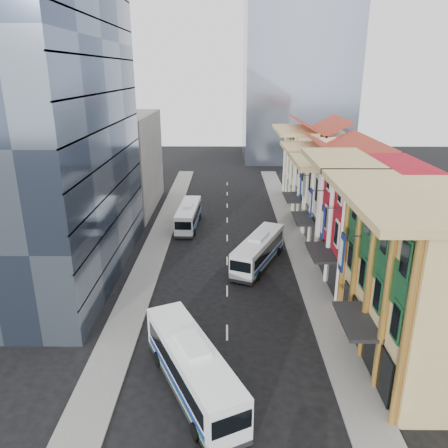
{
  "coord_description": "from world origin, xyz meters",
  "views": [
    {
      "loc": [
        -0.03,
        -22.15,
        19.81
      ],
      "look_at": [
        -0.35,
        22.01,
        4.32
      ],
      "focal_mm": 35.0,
      "sensor_mm": 36.0,
      "label": 1
    }
  ],
  "objects_px": {
    "office_tower": "(45,126)",
    "bus_left_far": "(188,215)",
    "bus_left_near": "(192,366)",
    "shophouse_tan": "(430,283)",
    "bus_right": "(259,250)"
  },
  "relations": [
    {
      "from": "office_tower",
      "to": "bus_left_far",
      "type": "xyz_separation_m",
      "value": [
        11.82,
        14.19,
        -13.37
      ]
    },
    {
      "from": "office_tower",
      "to": "bus_left_near",
      "type": "bearing_deg",
      "value": -50.23
    },
    {
      "from": "shophouse_tan",
      "to": "bus_right",
      "type": "xyz_separation_m",
      "value": [
        -10.63,
        16.02,
        -4.28
      ]
    },
    {
      "from": "office_tower",
      "to": "bus_left_far",
      "type": "distance_m",
      "value": 22.8
    },
    {
      "from": "office_tower",
      "to": "bus_left_near",
      "type": "xyz_separation_m",
      "value": [
        14.76,
        -17.74,
        -13.13
      ]
    },
    {
      "from": "bus_left_near",
      "to": "bus_left_far",
      "type": "bearing_deg",
      "value": 69.71
    },
    {
      "from": "office_tower",
      "to": "bus_left_far",
      "type": "relative_size",
      "value": 2.94
    },
    {
      "from": "bus_left_near",
      "to": "bus_left_far",
      "type": "height_order",
      "value": "bus_left_near"
    },
    {
      "from": "shophouse_tan",
      "to": "bus_left_far",
      "type": "bearing_deg",
      "value": 124.24
    },
    {
      "from": "bus_right",
      "to": "bus_left_near",
      "type": "bearing_deg",
      "value": -82.67
    },
    {
      "from": "office_tower",
      "to": "bus_right",
      "type": "bearing_deg",
      "value": 5.65
    },
    {
      "from": "office_tower",
      "to": "bus_left_far",
      "type": "bearing_deg",
      "value": 50.21
    },
    {
      "from": "shophouse_tan",
      "to": "bus_left_near",
      "type": "bearing_deg",
      "value": -167.04
    },
    {
      "from": "bus_left_near",
      "to": "bus_right",
      "type": "distance_m",
      "value": 20.53
    },
    {
      "from": "bus_right",
      "to": "shophouse_tan",
      "type": "bearing_deg",
      "value": -33.24
    }
  ]
}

